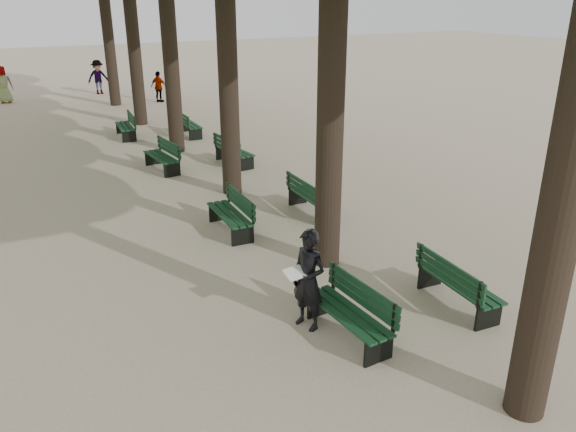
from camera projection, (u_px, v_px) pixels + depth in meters
name	position (u px, v px, depth m)	size (l,w,h in m)	color
ground	(346.00, 361.00, 8.48)	(120.00, 120.00, 0.00)	#BAA88D
bench_left_0	(347.00, 322.00, 8.98)	(0.65, 1.82, 0.92)	black
bench_left_1	(230.00, 221.00, 12.98)	(0.65, 1.82, 0.92)	black
bench_left_2	(162.00, 162.00, 17.53)	(0.75, 1.85, 0.92)	black
bench_left_3	(126.00, 131.00, 21.55)	(0.71, 1.84, 0.92)	black
bench_right_0	(458.00, 292.00, 9.89)	(0.71, 1.84, 0.92)	black
bench_right_1	(312.00, 203.00, 14.07)	(0.63, 1.82, 0.92)	black
bench_right_2	(234.00, 156.00, 18.16)	(0.76, 1.85, 0.92)	black
bench_right_3	(189.00, 129.00, 21.84)	(0.62, 1.82, 0.92)	black
man_with_map	(308.00, 280.00, 9.07)	(0.72, 0.77, 1.73)	black
pedestrian_d	(3.00, 84.00, 28.22)	(0.90, 0.37, 1.84)	#262628
pedestrian_b	(98.00, 77.00, 30.77)	(1.18, 0.36, 1.82)	#262628
pedestrian_c	(159.00, 87.00, 28.46)	(0.91, 0.31, 1.54)	#262628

